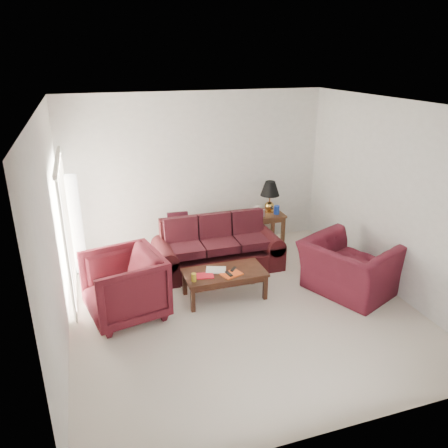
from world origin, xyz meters
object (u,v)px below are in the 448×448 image
armchair_right (349,268)px  end_table (267,228)px  sofa (218,246)px  armchair_left (124,286)px  floor_lamp (75,224)px  coffee_table (225,284)px

armchair_right → end_table: bearing=-12.3°
sofa → armchair_left: (-1.73, -1.00, 0.03)m
sofa → armchair_right: bearing=-43.9°
armchair_right → sofa: bearing=27.2°
floor_lamp → coffee_table: 2.79m
armchair_right → coffee_table: (-1.93, 0.46, -0.21)m
armchair_left → coffee_table: bearing=80.0°
sofa → armchair_left: size_ratio=2.08×
end_table → armchair_left: (-3.02, -1.82, 0.16)m
end_table → floor_lamp: (-3.64, -0.14, 0.57)m
floor_lamp → armchair_left: floor_lamp is taller
floor_lamp → armchair_right: floor_lamp is taller
end_table → sofa: bearing=-147.7°
floor_lamp → armchair_right: (4.09, -2.10, -0.46)m
sofa → coffee_table: 1.00m
armchair_left → coffee_table: (1.54, 0.05, -0.27)m
floor_lamp → end_table: bearing=2.2°
armchair_right → coffee_table: size_ratio=1.04×
sofa → coffee_table: (-0.19, -0.95, -0.23)m
armchair_left → floor_lamp: bearing=-171.8°
floor_lamp → coffee_table: size_ratio=1.40×
coffee_table → floor_lamp: bearing=159.6°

